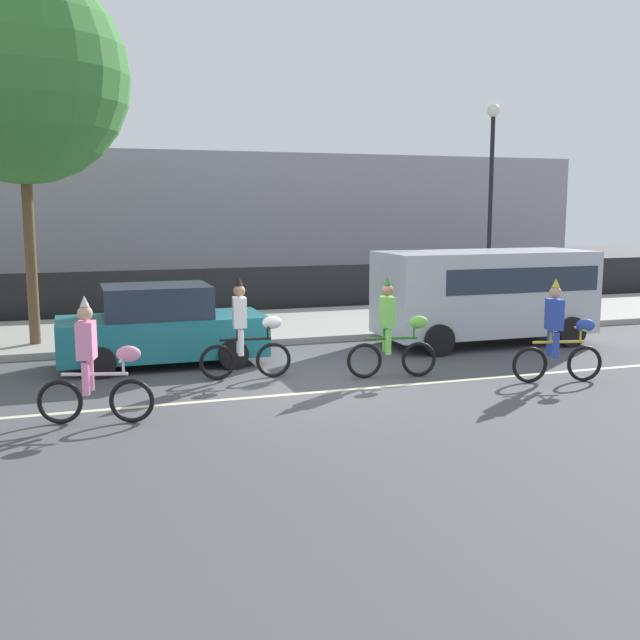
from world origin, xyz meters
The scene contains 13 objects.
ground_plane centered at (0.00, 0.00, 0.00)m, with size 80.00×80.00×0.00m, color #4C4C4F.
road_centre_line centered at (0.00, -0.50, 0.00)m, with size 36.00×0.14×0.01m, color beige.
sidewalk_curb centered at (0.00, 6.50, 0.07)m, with size 60.00×5.00×0.15m, color #9E9B93.
fence_line centered at (0.00, 9.40, 0.70)m, with size 40.00×0.08×1.40m, color black.
building_backdrop centered at (1.58, 18.00, 2.58)m, with size 28.00×8.00×5.15m, color #99939E.
parade_cyclist_pink centered at (-3.90, -1.24, 0.84)m, with size 1.68×0.61×1.92m.
parade_cyclist_zebra centered at (-1.13, 0.93, 0.84)m, with size 1.72×0.50×1.92m.
parade_cyclist_lime centered at (1.51, 0.15, 0.84)m, with size 1.70×0.54×1.92m.
parade_cyclist_cobalt centered at (4.24, -1.18, 0.84)m, with size 1.70×0.55×1.92m.
parked_van_silver centered at (5.06, 2.70, 1.28)m, with size 5.00×2.22×2.18m.
parked_car_teal centered at (-2.49, 2.68, 0.78)m, with size 4.10×1.92×1.64m.
street_lamp_post centered at (7.12, 6.08, 3.99)m, with size 0.36×0.36×5.86m.
street_tree_near_lamp centered at (-4.99, 5.21, 5.97)m, with size 4.63×4.63×8.15m.
Camera 1 is at (-4.21, -12.53, 3.19)m, focal length 42.00 mm.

